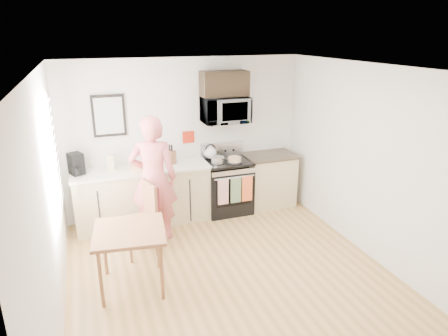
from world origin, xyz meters
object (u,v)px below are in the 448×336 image
object	(u,v)px
range	(227,187)
microwave	(225,110)
person	(153,179)
cake	(234,160)
dining_table	(130,237)
chair	(147,208)

from	to	relation	value
range	microwave	distance (m)	1.33
person	microwave	bearing A→B (deg)	-141.60
range	cake	bearing A→B (deg)	-60.44
person	cake	bearing A→B (deg)	-151.50
dining_table	cake	world-z (taller)	cake
range	dining_table	xyz separation A→B (m)	(-1.84, -1.67, 0.24)
microwave	cake	xyz separation A→B (m)	(0.08, -0.24, -0.79)
microwave	person	size ratio (longest dim) A/B	0.40
chair	microwave	bearing A→B (deg)	20.36
chair	range	bearing A→B (deg)	17.50
dining_table	cake	distance (m)	2.47
microwave	range	bearing A→B (deg)	-89.94
cake	chair	bearing A→B (deg)	-154.82
dining_table	microwave	bearing A→B (deg)	44.03
chair	cake	distance (m)	1.78
person	cake	xyz separation A→B (m)	(1.42, 0.39, 0.02)
person	range	bearing A→B (deg)	-145.38
person	dining_table	size ratio (longest dim) A/B	2.31
range	microwave	bearing A→B (deg)	90.06
chair	dining_table	bearing A→B (deg)	-125.29
chair	cake	world-z (taller)	chair
microwave	chair	xyz separation A→B (m)	(-1.51, -0.99, -1.10)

